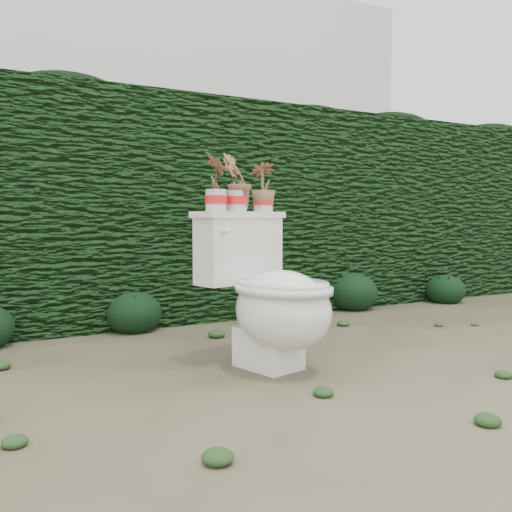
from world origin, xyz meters
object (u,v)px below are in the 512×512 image
potted_plant_center (237,184)px  toilet (271,297)px  potted_plant_right (263,189)px  potted_plant_left (216,184)px

potted_plant_center → toilet: bearing=106.9°
toilet → potted_plant_right: bearing=54.0°
potted_plant_center → potted_plant_left: bearing=13.4°
potted_plant_left → potted_plant_right: potted_plant_left is taller
potted_plant_center → potted_plant_right: bearing=-166.6°
potted_plant_left → potted_plant_center: bearing=-76.2°
toilet → potted_plant_center: potted_plant_center is taller
potted_plant_left → toilet: bearing=-133.9°
potted_plant_right → potted_plant_center: bearing=15.1°
toilet → potted_plant_right: potted_plant_right is taller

